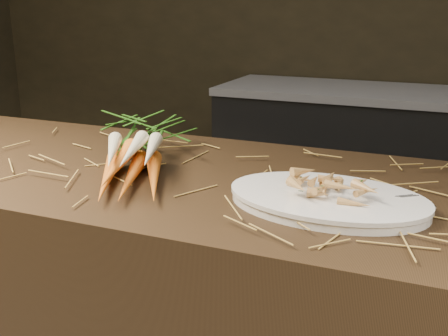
# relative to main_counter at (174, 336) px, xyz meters

# --- Properties ---
(main_counter) EXTENTS (2.40, 0.70, 0.90)m
(main_counter) POSITION_rel_main_counter_xyz_m (0.00, 0.00, 0.00)
(main_counter) COLOR black
(main_counter) RESTS_ON ground
(back_counter) EXTENTS (1.82, 0.62, 0.84)m
(back_counter) POSITION_rel_main_counter_xyz_m (0.30, 1.88, -0.03)
(back_counter) COLOR black
(back_counter) RESTS_ON ground
(straw_bedding) EXTENTS (1.40, 0.60, 0.02)m
(straw_bedding) POSITION_rel_main_counter_xyz_m (0.00, 0.00, 0.46)
(straw_bedding) COLOR olive
(straw_bedding) RESTS_ON main_counter
(root_veg_bunch) EXTENTS (0.39, 0.58, 0.11)m
(root_veg_bunch) POSITION_rel_main_counter_xyz_m (-0.09, 0.02, 0.50)
(root_veg_bunch) COLOR #CC5118
(root_veg_bunch) RESTS_ON main_counter
(serving_platter) EXTENTS (0.41, 0.29, 0.02)m
(serving_platter) POSITION_rel_main_counter_xyz_m (0.40, -0.09, 0.46)
(serving_platter) COLOR white
(serving_platter) RESTS_ON main_counter
(roasted_veg_heap) EXTENTS (0.20, 0.15, 0.04)m
(roasted_veg_heap) POSITION_rel_main_counter_xyz_m (0.40, -0.09, 0.49)
(roasted_veg_heap) COLOR #AF7A39
(roasted_veg_heap) RESTS_ON serving_platter
(serving_fork) EXTENTS (0.13, 0.10, 0.00)m
(serving_fork) POSITION_rel_main_counter_xyz_m (0.54, -0.12, 0.47)
(serving_fork) COLOR silver
(serving_fork) RESTS_ON serving_platter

